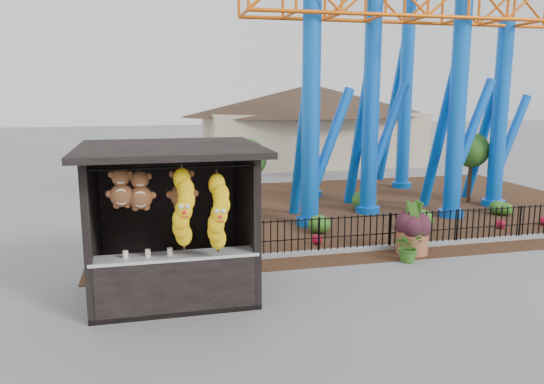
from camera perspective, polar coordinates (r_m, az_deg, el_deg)
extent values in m
plane|color=slate|center=(10.96, 6.10, -11.58)|extent=(120.00, 120.00, 0.00)
cube|color=#331E11|center=(19.50, 9.28, -1.70)|extent=(18.00, 12.00, 0.02)
cube|color=gray|center=(15.15, 16.65, -5.40)|extent=(18.00, 0.18, 0.12)
cube|color=black|center=(11.49, -10.49, -10.35)|extent=(3.20, 2.60, 0.10)
cube|color=black|center=(12.27, -11.05, -1.95)|extent=(3.20, 0.12, 3.00)
cube|color=black|center=(11.10, -18.71, -3.66)|extent=(0.12, 2.60, 3.00)
cube|color=black|center=(11.23, -2.87, -2.93)|extent=(0.12, 2.60, 3.00)
cube|color=black|center=(10.55, -10.96, 4.61)|extent=(3.50, 3.40, 0.12)
cube|color=black|center=(9.92, -19.25, -5.37)|extent=(0.14, 0.14, 3.00)
cube|color=black|center=(10.06, -1.60, -4.53)|extent=(0.14, 0.14, 3.00)
cube|color=black|center=(10.34, -10.24, -9.82)|extent=(3.00, 0.50, 1.10)
cube|color=#B7B7BC|center=(10.15, -10.35, -6.81)|extent=(3.10, 0.55, 0.06)
cylinder|color=black|center=(9.38, -10.55, 2.60)|extent=(2.90, 0.04, 0.04)
cylinder|color=blue|center=(16.32, 4.21, 8.40)|extent=(0.56, 0.56, 7.00)
cylinder|color=blue|center=(16.80, 4.05, -3.20)|extent=(0.84, 0.84, 0.24)
cylinder|color=blue|center=(18.33, 10.60, 8.96)|extent=(0.56, 0.56, 7.30)
cylinder|color=blue|center=(18.76, 10.24, -1.87)|extent=(0.84, 0.84, 0.24)
cylinder|color=blue|center=(18.47, 19.35, 8.87)|extent=(0.56, 0.56, 7.50)
cylinder|color=blue|center=(18.90, 18.67, -2.18)|extent=(0.84, 0.84, 0.24)
cylinder|color=blue|center=(20.89, 23.30, 7.51)|extent=(0.56, 0.56, 6.60)
cylinder|color=blue|center=(21.26, 22.67, -1.06)|extent=(0.84, 0.84, 0.24)
cylinder|color=blue|center=(21.06, 4.41, 12.30)|extent=(0.56, 0.56, 9.50)
cylinder|color=blue|center=(21.43, 4.24, -0.17)|extent=(0.84, 0.84, 0.24)
cylinder|color=blue|center=(23.75, 14.31, 13.03)|extent=(0.56, 0.56, 10.50)
cylinder|color=blue|center=(24.06, 13.76, 0.75)|extent=(0.84, 0.84, 0.24)
cylinder|color=blue|center=(17.24, 3.25, 5.61)|extent=(0.36, 2.21, 5.85)
cylinder|color=blue|center=(16.90, 6.12, 4.88)|extent=(1.62, 0.32, 3.73)
cylinder|color=blue|center=(19.20, 9.41, 6.34)|extent=(0.36, 2.29, 6.10)
cylinder|color=blue|center=(18.96, 12.06, 5.64)|extent=(1.67, 0.32, 3.88)
cylinder|color=blue|center=(19.27, 17.73, 6.22)|extent=(0.36, 2.34, 6.26)
cylinder|color=blue|center=(19.16, 20.42, 5.47)|extent=(1.71, 0.32, 3.99)
cylinder|color=blue|center=(21.67, 21.72, 5.51)|extent=(0.36, 2.10, 5.53)
cylinder|color=blue|center=(21.61, 24.12, 4.89)|extent=(1.54, 0.32, 3.52)
cylinder|color=#9C5938|center=(14.29, 14.83, -5.15)|extent=(0.93, 0.93, 0.66)
ellipsoid|color=#32141D|center=(14.14, 14.96, -2.62)|extent=(0.70, 0.70, 0.64)
imported|color=#195318|center=(13.59, 14.47, -5.67)|extent=(0.84, 0.78, 0.79)
ellipsoid|color=#2B5A1A|center=(15.83, 5.08, -3.45)|extent=(0.68, 0.68, 0.54)
ellipsoid|color=#2B5A1A|center=(16.71, 15.63, -2.88)|extent=(0.81, 0.81, 0.65)
ellipsoid|color=#2B5A1A|center=(19.77, 23.13, -1.54)|extent=(0.59, 0.59, 0.47)
ellipsoid|color=#2B5A1A|center=(19.07, 9.91, -0.89)|extent=(0.89, 0.89, 0.71)
ellipsoid|color=#2B5A1A|center=(19.71, 23.78, -1.69)|extent=(0.54, 0.54, 0.43)
sphere|color=#AA0B23|center=(14.69, 4.86, -5.10)|extent=(0.28, 0.28, 0.28)
sphere|color=#AA0B23|center=(16.50, 14.57, -3.65)|extent=(0.28, 0.28, 0.28)
sphere|color=#AA0B23|center=(17.75, 23.39, -3.20)|extent=(0.28, 0.28, 0.28)
sphere|color=#AA0B23|center=(18.78, 27.18, -2.78)|extent=(0.28, 0.28, 0.28)
cube|color=#BFAD8C|center=(31.13, 4.19, 5.78)|extent=(12.00, 6.00, 3.00)
cone|color=#332319|center=(31.02, 4.25, 10.20)|extent=(15.00, 15.00, 1.80)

